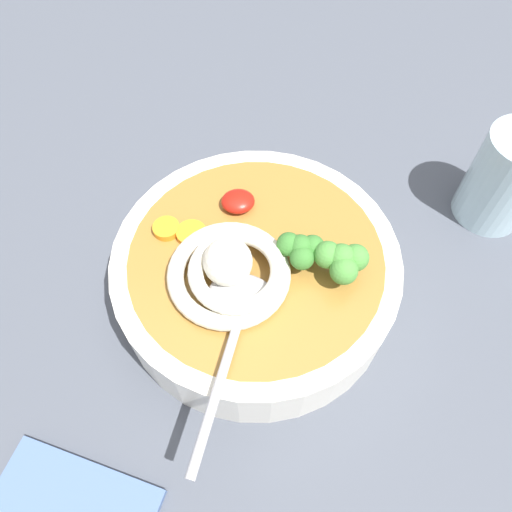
{
  "coord_description": "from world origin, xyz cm",
  "views": [
    {
      "loc": [
        1.66,
        -25.8,
        47.88
      ],
      "look_at": [
        3.77,
        -2.11,
        10.77
      ],
      "focal_mm": 33.4,
      "sensor_mm": 36.0,
      "label": 1
    }
  ],
  "objects_px": {
    "soup_spoon": "(238,310)",
    "drinking_glass": "(506,179)",
    "noodle_pile": "(231,270)",
    "soup_bowl": "(256,273)"
  },
  "relations": [
    {
      "from": "noodle_pile",
      "to": "soup_spoon",
      "type": "xyz_separation_m",
      "value": [
        0.0,
        -0.04,
        -0.01
      ]
    },
    {
      "from": "soup_bowl",
      "to": "noodle_pile",
      "type": "distance_m",
      "value": 0.06
    },
    {
      "from": "soup_spoon",
      "to": "drinking_glass",
      "type": "xyz_separation_m",
      "value": [
        0.29,
        0.14,
        -0.02
      ]
    },
    {
      "from": "soup_spoon",
      "to": "soup_bowl",
      "type": "bearing_deg",
      "value": -180.0
    },
    {
      "from": "soup_bowl",
      "to": "drinking_glass",
      "type": "height_order",
      "value": "drinking_glass"
    },
    {
      "from": "noodle_pile",
      "to": "soup_bowl",
      "type": "bearing_deg",
      "value": 42.95
    },
    {
      "from": "soup_bowl",
      "to": "drinking_glass",
      "type": "relative_size",
      "value": 2.47
    },
    {
      "from": "drinking_glass",
      "to": "soup_bowl",
      "type": "bearing_deg",
      "value": -163.79
    },
    {
      "from": "soup_spoon",
      "to": "drinking_glass",
      "type": "distance_m",
      "value": 0.33
    },
    {
      "from": "soup_spoon",
      "to": "noodle_pile",
      "type": "bearing_deg",
      "value": -154.84
    }
  ]
}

